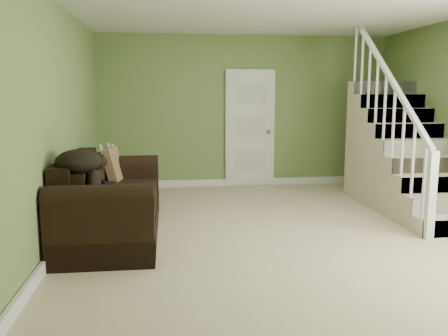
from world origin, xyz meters
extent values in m
cube|color=tan|center=(0.00, 0.00, 0.00)|extent=(5.00, 5.50, 0.01)
cube|color=white|center=(0.00, 0.00, 2.60)|extent=(5.00, 5.50, 0.01)
cube|color=olive|center=(0.00, 2.75, 1.30)|extent=(5.00, 0.04, 2.60)
cube|color=olive|center=(0.00, -2.75, 1.30)|extent=(5.00, 0.04, 2.60)
cube|color=olive|center=(-2.50, 0.00, 1.30)|extent=(0.04, 5.50, 2.60)
cube|color=white|center=(0.00, 2.72, 0.06)|extent=(5.00, 0.04, 0.12)
cube|color=white|center=(-2.47, 0.00, 0.06)|extent=(0.04, 5.50, 0.12)
cube|color=white|center=(0.10, 2.71, 1.01)|extent=(0.86, 0.05, 2.02)
cube|color=white|center=(0.10, 2.69, 1.00)|extent=(0.78, 0.04, 1.96)
sphere|color=olive|center=(0.42, 2.65, 0.95)|extent=(0.07, 0.07, 0.07)
cylinder|color=white|center=(1.55, -0.46, 0.65)|extent=(0.04, 0.04, 0.90)
cube|color=tan|center=(2.00, -0.19, 0.20)|extent=(1.00, 0.27, 0.40)
cylinder|color=white|center=(1.55, -0.19, 0.85)|extent=(0.04, 0.04, 0.90)
cube|color=tan|center=(2.00, 0.08, 0.30)|extent=(1.00, 0.27, 0.60)
cylinder|color=white|center=(1.55, 0.08, 1.05)|extent=(0.04, 0.04, 0.90)
cube|color=tan|center=(2.00, 0.35, 0.40)|extent=(1.00, 0.27, 0.80)
cylinder|color=white|center=(1.55, 0.35, 1.25)|extent=(0.04, 0.04, 0.90)
cube|color=tan|center=(2.00, 0.62, 0.50)|extent=(1.00, 0.27, 1.00)
cylinder|color=white|center=(1.55, 0.62, 1.45)|extent=(0.04, 0.04, 0.90)
cube|color=tan|center=(2.00, 0.89, 0.60)|extent=(1.00, 0.27, 1.20)
cylinder|color=white|center=(1.55, 0.89, 1.65)|extent=(0.04, 0.04, 0.90)
cube|color=tan|center=(2.00, 1.16, 0.70)|extent=(1.00, 0.27, 1.40)
cylinder|color=white|center=(1.55, 1.16, 1.85)|extent=(0.04, 0.04, 0.90)
cube|color=tan|center=(2.00, 1.43, 0.80)|extent=(1.00, 0.27, 1.60)
cylinder|color=white|center=(1.55, 1.43, 2.05)|extent=(0.04, 0.04, 0.90)
cube|color=tan|center=(2.00, 1.70, 0.90)|extent=(1.00, 0.27, 1.80)
cylinder|color=white|center=(1.55, 1.70, 2.25)|extent=(0.04, 0.04, 0.90)
cube|color=white|center=(1.55, -0.62, 0.50)|extent=(0.09, 0.09, 1.00)
cube|color=white|center=(1.55, 0.62, 1.90)|extent=(0.06, 2.46, 1.84)
cube|color=black|center=(-1.97, -0.03, 0.13)|extent=(1.00, 2.32, 0.26)
cube|color=black|center=(-1.86, -0.03, 0.38)|extent=(0.76, 1.75, 0.23)
cube|color=black|center=(-1.97, -1.06, 0.33)|extent=(1.00, 0.26, 0.65)
cube|color=black|center=(-1.97, 1.00, 0.33)|extent=(1.00, 0.26, 0.65)
cylinder|color=black|center=(-1.97, -1.06, 0.65)|extent=(1.00, 0.26, 0.26)
cylinder|color=black|center=(-1.97, 1.00, 0.65)|extent=(1.00, 0.26, 0.26)
cube|color=black|center=(-2.37, -0.03, 0.59)|extent=(0.21, 1.79, 0.66)
cube|color=black|center=(-2.20, -0.03, 0.67)|extent=(0.15, 1.73, 0.37)
cube|color=black|center=(-2.20, 1.53, 0.33)|extent=(0.61, 0.61, 0.67)
cylinder|color=silver|center=(-2.29, 1.46, 0.77)|extent=(0.06, 0.06, 0.20)
cylinder|color=#2957A2|center=(-2.29, 1.46, 0.77)|extent=(0.07, 0.07, 0.05)
cylinder|color=white|center=(-2.29, 1.46, 0.88)|extent=(0.03, 0.03, 0.03)
cylinder|color=silver|center=(-2.12, 1.51, 0.77)|extent=(0.06, 0.06, 0.20)
cylinder|color=#2957A2|center=(-2.12, 1.51, 0.77)|extent=(0.07, 0.07, 0.05)
cylinder|color=white|center=(-2.12, 1.51, 0.88)|extent=(0.03, 0.03, 0.03)
cylinder|color=silver|center=(-2.20, 1.64, 0.77)|extent=(0.06, 0.06, 0.20)
cylinder|color=#2957A2|center=(-2.20, 1.64, 0.77)|extent=(0.07, 0.07, 0.05)
cylinder|color=white|center=(-2.20, 1.64, 0.88)|extent=(0.03, 0.03, 0.03)
ellipsoid|color=black|center=(-1.97, -0.14, 0.57)|extent=(0.24, 0.32, 0.16)
ellipsoid|color=white|center=(-1.97, -0.21, 0.55)|extent=(0.12, 0.14, 0.08)
sphere|color=black|center=(-1.97, -0.29, 0.63)|extent=(0.13, 0.13, 0.10)
ellipsoid|color=white|center=(-1.97, -0.33, 0.61)|extent=(0.06, 0.06, 0.05)
cone|color=black|center=(-2.00, -0.28, 0.68)|extent=(0.05, 0.05, 0.05)
cone|color=black|center=(-1.95, -0.28, 0.68)|extent=(0.05, 0.05, 0.05)
cylinder|color=black|center=(-1.90, -0.03, 0.51)|extent=(0.03, 0.22, 0.03)
ellipsoid|color=gold|center=(-1.72, -0.43, 0.52)|extent=(0.17, 0.17, 0.05)
cube|color=#533B21|center=(-2.04, 0.81, 0.70)|extent=(0.27, 0.46, 0.45)
ellipsoid|color=black|center=(-2.22, -0.64, 0.95)|extent=(0.44, 0.58, 0.24)
camera|label=1|loc=(-1.33, -5.44, 1.62)|focal=38.00mm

